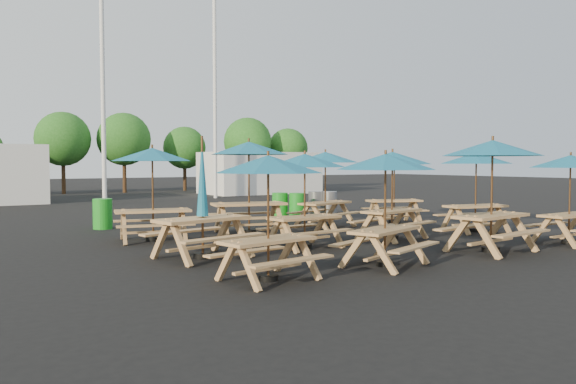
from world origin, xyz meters
TOP-DOWN VIEW (x-y plane):
  - ground at (0.00, 0.00)m, footprint 120.00×120.00m
  - picnic_unit_0 at (-4.02, -4.21)m, footprint 2.06×2.06m
  - picnic_unit_1 at (-4.05, -1.62)m, footprint 2.24×2.05m
  - picnic_unit_2 at (-4.05, 1.39)m, footprint 2.42×2.42m
  - picnic_unit_3 at (-1.51, -4.26)m, footprint 2.36×2.36m
  - picnic_unit_4 at (-1.51, -1.59)m, footprint 2.02×2.02m
  - picnic_unit_5 at (-1.35, 1.36)m, footprint 2.63×2.63m
  - picnic_unit_6 at (1.59, -4.25)m, footprint 2.36×2.36m
  - picnic_unit_7 at (1.18, -1.56)m, footprint 2.32×2.32m
  - picnic_unit_8 at (1.30, 1.46)m, footprint 2.47×2.47m
  - picnic_unit_9 at (4.20, -4.45)m, footprint 1.90×1.90m
  - picnic_unit_10 at (4.23, -1.68)m, footprint 2.30×2.30m
  - picnic_unit_11 at (3.97, 1.33)m, footprint 2.46×2.46m
  - waste_bin_0 at (-4.46, 4.64)m, footprint 0.55×0.55m
  - waste_bin_1 at (1.65, 4.63)m, footprint 0.55×0.55m
  - waste_bin_2 at (2.06, 4.15)m, footprint 0.55×0.55m
  - waste_bin_3 at (3.27, 4.73)m, footprint 0.55×0.55m
  - waste_bin_4 at (3.66, 4.41)m, footprint 0.55×0.55m
  - mast_0 at (-2.00, 14.00)m, footprint 0.20×0.20m
  - mast_1 at (4.50, 16.00)m, footprint 0.20×0.20m
  - event_tent_1 at (9.00, 19.00)m, footprint 7.00×4.00m
  - tree_3 at (-1.75, 24.72)m, footprint 3.36×3.36m
  - tree_4 at (1.90, 24.26)m, footprint 3.41×3.41m
  - tree_5 at (6.22, 24.67)m, footprint 2.94×2.94m
  - tree_6 at (10.23, 22.90)m, footprint 3.38×3.38m
  - tree_7 at (13.63, 22.92)m, footprint 2.95×2.95m

SIDE VIEW (x-z plane):
  - ground at x=0.00m, z-range 0.00..0.00m
  - waste_bin_0 at x=-4.46m, z-range 0.00..0.89m
  - waste_bin_1 at x=1.65m, z-range 0.00..0.89m
  - waste_bin_2 at x=2.06m, z-range 0.00..0.89m
  - waste_bin_3 at x=3.27m, z-range 0.00..0.89m
  - waste_bin_4 at x=3.66m, z-range 0.00..0.89m
  - picnic_unit_1 at x=-4.05m, z-range -0.22..2.27m
  - event_tent_1 at x=9.00m, z-range 0.00..2.60m
  - picnic_unit_0 at x=-4.02m, z-range 0.75..2.84m
  - picnic_unit_3 at x=-1.51m, z-range 0.77..2.90m
  - picnic_unit_9 at x=4.20m, z-range 0.77..2.92m
  - picnic_unit_4 at x=-1.51m, z-range 0.78..2.95m
  - picnic_unit_11 at x=3.97m, z-range 0.80..3.02m
  - picnic_unit_7 at x=1.18m, z-range 0.81..3.05m
  - picnic_unit_10 at x=4.23m, z-range 0.81..3.06m
  - picnic_unit_8 at x=1.30m, z-range 0.83..3.12m
  - picnic_unit_2 at x=-4.05m, z-range 0.84..3.17m
  - picnic_unit_6 at x=1.59m, z-range 0.89..3.34m
  - picnic_unit_5 at x=-1.35m, z-range 0.92..3.46m
  - tree_5 at x=6.22m, z-range 0.75..5.20m
  - tree_7 at x=13.63m, z-range 0.75..5.23m
  - tree_3 at x=-1.75m, z-range 0.86..5.95m
  - tree_6 at x=10.23m, z-range 0.86..5.99m
  - tree_4 at x=1.90m, z-range 0.87..6.04m
  - mast_0 at x=-2.00m, z-range 0.00..12.00m
  - mast_1 at x=4.50m, z-range 0.00..12.00m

